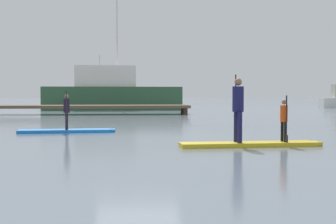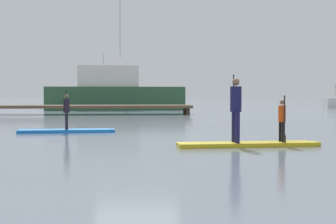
{
  "view_description": "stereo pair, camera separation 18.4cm",
  "coord_description": "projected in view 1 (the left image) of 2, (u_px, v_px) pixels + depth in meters",
  "views": [
    {
      "loc": [
        -0.13,
        -14.48,
        1.28
      ],
      "look_at": [
        1.07,
        2.38,
        0.64
      ],
      "focal_mm": 51.72,
      "sensor_mm": 36.0,
      "label": 1
    },
    {
      "loc": [
        0.05,
        -14.49,
        1.28
      ],
      "look_at": [
        1.07,
        2.38,
        0.64
      ],
      "focal_mm": 51.72,
      "sensor_mm": 36.0,
      "label": 2
    }
  ],
  "objects": [
    {
      "name": "ground_plane",
      "position": [
        138.0,
        136.0,
        14.49
      ],
      "size": [
        240.0,
        240.0,
        0.0
      ],
      "primitive_type": "plane",
      "color": "slate"
    },
    {
      "name": "paddleboard_near",
      "position": [
        67.0,
        131.0,
        15.98
      ],
      "size": [
        3.19,
        0.96,
        0.1
      ],
      "color": "blue",
      "rests_on": "ground"
    },
    {
      "name": "paddler_child_solo",
      "position": [
        67.0,
        110.0,
        15.94
      ],
      "size": [
        0.22,
        0.4,
        1.3
      ],
      "color": "black",
      "rests_on": "paddleboard_near"
    },
    {
      "name": "paddleboard_far",
      "position": [
        251.0,
        144.0,
        11.77
      ],
      "size": [
        3.53,
        0.84,
        0.1
      ],
      "color": "gold",
      "rests_on": "ground"
    },
    {
      "name": "paddler_adult",
      "position": [
        238.0,
        106.0,
        11.7
      ],
      "size": [
        0.29,
        0.5,
        1.65
      ],
      "color": "#19194C",
      "rests_on": "paddleboard_far"
    },
    {
      "name": "paddler_child_front",
      "position": [
        284.0,
        118.0,
        11.86
      ],
      "size": [
        0.19,
        0.38,
        1.14
      ],
      "color": "black",
      "rests_on": "paddleboard_far"
    },
    {
      "name": "fishing_boat_white_large",
      "position": [
        111.0,
        93.0,
        38.52
      ],
      "size": [
        11.05,
        3.39,
        9.04
      ],
      "color": "#2D5638",
      "rests_on": "ground"
    },
    {
      "name": "motor_boat_small_navy",
      "position": [
        97.0,
        96.0,
        55.28
      ],
      "size": [
        7.83,
        3.62,
        5.78
      ],
      "color": "#2D5638",
      "rests_on": "ground"
    },
    {
      "name": "floating_dock",
      "position": [
        87.0,
        107.0,
        29.74
      ],
      "size": [
        12.57,
        2.1,
        0.58
      ],
      "color": "brown",
      "rests_on": "ground"
    }
  ]
}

